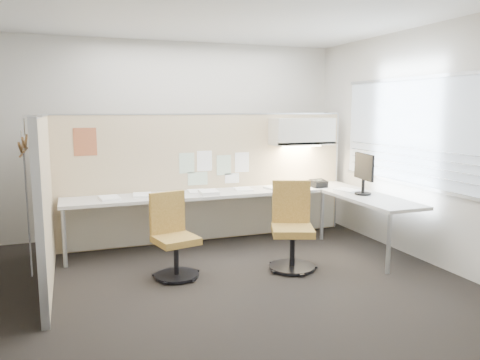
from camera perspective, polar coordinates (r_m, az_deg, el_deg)
name	(u,v)px	position (r m, az deg, el deg)	size (l,w,h in m)	color
floor	(200,283)	(5.11, -4.84, -12.39)	(5.50, 4.50, 0.01)	black
ceiling	(197,8)	(4.87, -5.29, 20.18)	(5.50, 4.50, 0.01)	white
wall_back	(159,138)	(6.98, -9.88, 5.02)	(5.50, 0.02, 2.80)	beige
wall_front	(301,185)	(2.70, 7.45, -0.59)	(5.50, 0.02, 2.80)	beige
wall_right	(417,144)	(6.11, 20.78, 4.07)	(0.02, 4.50, 2.80)	beige
window_pane	(416,132)	(6.08, 20.67, 5.48)	(0.01, 2.80, 1.30)	#9EACB8
partition_back	(207,178)	(6.53, -3.98, 0.24)	(4.10, 0.06, 1.75)	beige
partition_left	(45,203)	(5.21, -22.64, -2.58)	(0.06, 2.20, 1.75)	beige
desk	(245,202)	(6.25, 0.61, -2.65)	(4.00, 2.07, 0.73)	beige
overhead_bin	(302,131)	(6.78, 7.56, 5.89)	(0.90, 0.36, 0.38)	beige
task_light_strip	(302,146)	(6.79, 7.52, 4.12)	(0.60, 0.06, 0.02)	#FFEABF
pinned_papers	(214,167)	(6.50, -3.24, 1.62)	(1.01, 0.00, 0.47)	#8CBF8C
poster	(85,142)	(6.19, -18.36, 4.44)	(0.28, 0.00, 0.35)	#E7591D
chair_left	(173,239)	(5.20, -8.15, -7.08)	(0.51, 0.53, 0.91)	black
chair_right	(292,229)	(5.44, 6.35, -5.94)	(0.59, 0.61, 0.99)	black
monitor	(364,171)	(6.21, 14.85, 1.05)	(0.21, 0.50, 0.53)	black
phone	(318,184)	(6.71, 9.54, -0.43)	(0.22, 0.21, 0.12)	black
stapler	(288,186)	(6.64, 5.90, -0.70)	(0.14, 0.04, 0.05)	black
tape_dispenser	(283,185)	(6.62, 5.24, -0.66)	(0.10, 0.06, 0.06)	black
coat_hook	(24,160)	(4.15, -24.79, 2.22)	(0.18, 0.43, 1.31)	silver
paper_stack_0	(109,198)	(5.96, -15.64, -2.14)	(0.23, 0.30, 0.03)	white
paper_stack_1	(142,195)	(6.09, -11.82, -1.80)	(0.23, 0.30, 0.02)	white
paper_stack_2	(209,192)	(6.10, -3.83, -1.51)	(0.23, 0.30, 0.05)	white
paper_stack_3	(243,189)	(6.44, 0.39, -1.10)	(0.23, 0.30, 0.01)	white
paper_stack_4	(276,188)	(6.51, 4.36, -0.97)	(0.23, 0.30, 0.02)	white
paper_stack_5	(347,190)	(6.48, 12.87, -1.22)	(0.23, 0.30, 0.02)	white
paper_stack_6	(197,191)	(6.29, -5.26, -1.37)	(0.23, 0.30, 0.01)	white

